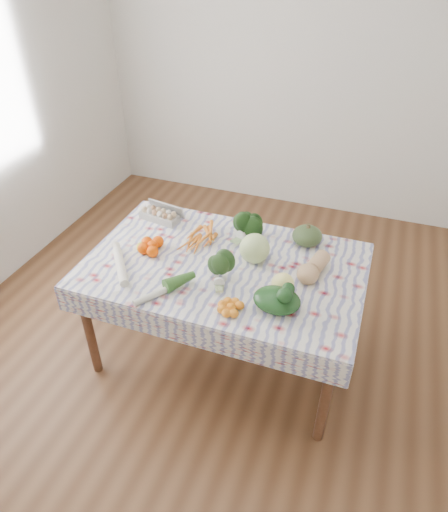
{
  "coord_description": "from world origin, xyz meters",
  "views": [
    {
      "loc": [
        0.75,
        -2.07,
        2.41
      ],
      "look_at": [
        0.0,
        0.0,
        0.82
      ],
      "focal_mm": 32.0,
      "sensor_mm": 36.0,
      "label": 1
    }
  ],
  "objects_px": {
    "cabbage": "(255,248)",
    "kabocha_squash": "(307,236)",
    "egg_carton": "(159,216)",
    "dining_table": "(224,275)",
    "grapefruit": "(283,284)",
    "butternut_squash": "(314,266)"
  },
  "relations": [
    {
      "from": "kabocha_squash",
      "to": "cabbage",
      "type": "distance_m",
      "value": 0.39
    },
    {
      "from": "egg_carton",
      "to": "grapefruit",
      "type": "relative_size",
      "value": 2.22
    },
    {
      "from": "egg_carton",
      "to": "grapefruit",
      "type": "distance_m",
      "value": 1.09
    },
    {
      "from": "kabocha_squash",
      "to": "cabbage",
      "type": "bearing_deg",
      "value": -132.4
    },
    {
      "from": "dining_table",
      "to": "egg_carton",
      "type": "distance_m",
      "value": 0.68
    },
    {
      "from": "kabocha_squash",
      "to": "grapefruit",
      "type": "bearing_deg",
      "value": -93.23
    },
    {
      "from": "kabocha_squash",
      "to": "butternut_squash",
      "type": "relative_size",
      "value": 0.69
    },
    {
      "from": "kabocha_squash",
      "to": "butternut_squash",
      "type": "height_order",
      "value": "butternut_squash"
    },
    {
      "from": "dining_table",
      "to": "cabbage",
      "type": "relative_size",
      "value": 8.77
    },
    {
      "from": "grapefruit",
      "to": "butternut_squash",
      "type": "bearing_deg",
      "value": 58.95
    },
    {
      "from": "cabbage",
      "to": "kabocha_squash",
      "type": "bearing_deg",
      "value": 47.6
    },
    {
      "from": "dining_table",
      "to": "cabbage",
      "type": "height_order",
      "value": "cabbage"
    },
    {
      "from": "egg_carton",
      "to": "cabbage",
      "type": "distance_m",
      "value": 0.79
    },
    {
      "from": "egg_carton",
      "to": "cabbage",
      "type": "xyz_separation_m",
      "value": [
        0.75,
        -0.23,
        0.05
      ]
    },
    {
      "from": "dining_table",
      "to": "kabocha_squash",
      "type": "height_order",
      "value": "kabocha_squash"
    },
    {
      "from": "kabocha_squash",
      "to": "grapefruit",
      "type": "height_order",
      "value": "same"
    },
    {
      "from": "dining_table",
      "to": "egg_carton",
      "type": "xyz_separation_m",
      "value": [
        -0.59,
        0.32,
        0.12
      ]
    },
    {
      "from": "kabocha_squash",
      "to": "cabbage",
      "type": "xyz_separation_m",
      "value": [
        -0.26,
        -0.29,
        0.03
      ]
    },
    {
      "from": "dining_table",
      "to": "cabbage",
      "type": "distance_m",
      "value": 0.26
    },
    {
      "from": "egg_carton",
      "to": "dining_table",
      "type": "bearing_deg",
      "value": -18.9
    },
    {
      "from": "egg_carton",
      "to": "kabocha_squash",
      "type": "xyz_separation_m",
      "value": [
        1.01,
        0.06,
        0.03
      ]
    },
    {
      "from": "egg_carton",
      "to": "kabocha_squash",
      "type": "bearing_deg",
      "value": 12.95
    }
  ]
}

